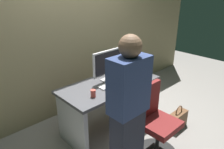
% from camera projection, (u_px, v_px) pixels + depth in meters
% --- Properties ---
extents(ground_plane, '(9.00, 9.00, 0.00)m').
position_uv_depth(ground_plane, '(110.00, 126.00, 3.35)').
color(ground_plane, gray).
extents(wall_back, '(6.40, 0.10, 3.00)m').
position_uv_depth(wall_back, '(71.00, 22.00, 3.37)').
color(wall_back, '#8C7F5B').
rests_on(wall_back, ground).
extents(desk, '(1.46, 0.70, 0.74)m').
position_uv_depth(desk, '(110.00, 97.00, 3.15)').
color(desk, '#4C4C51').
rests_on(desk, ground).
extents(office_chair, '(0.52, 0.52, 0.94)m').
position_uv_depth(office_chair, '(155.00, 124.00, 2.67)').
color(office_chair, black).
rests_on(office_chair, ground).
extents(person_at_desk, '(0.40, 0.24, 1.64)m').
position_uv_depth(person_at_desk, '(128.00, 112.00, 2.17)').
color(person_at_desk, '#262838').
rests_on(person_at_desk, ground).
extents(monitor, '(0.54, 0.14, 0.46)m').
position_uv_depth(monitor, '(108.00, 64.00, 3.07)').
color(monitor, silver).
rests_on(monitor, desk).
extents(keyboard, '(0.43, 0.14, 0.02)m').
position_uv_depth(keyboard, '(112.00, 84.00, 3.01)').
color(keyboard, white).
rests_on(keyboard, desk).
extents(mouse, '(0.06, 0.10, 0.03)m').
position_uv_depth(mouse, '(127.00, 77.00, 3.22)').
color(mouse, black).
rests_on(mouse, desk).
extents(cup_near_keyboard, '(0.06, 0.06, 0.09)m').
position_uv_depth(cup_near_keyboard, '(93.00, 93.00, 2.67)').
color(cup_near_keyboard, '#D84C3F').
rests_on(cup_near_keyboard, desk).
extents(book_stack, '(0.23, 0.18, 0.15)m').
position_uv_depth(book_stack, '(124.00, 66.00, 3.49)').
color(book_stack, beige).
rests_on(book_stack, desk).
extents(cell_phone, '(0.11, 0.16, 0.01)m').
position_uv_depth(cell_phone, '(139.00, 78.00, 3.23)').
color(cell_phone, black).
rests_on(cell_phone, desk).
extents(handbag, '(0.34, 0.14, 0.38)m').
position_uv_depth(handbag, '(178.00, 120.00, 3.27)').
color(handbag, brown).
rests_on(handbag, ground).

